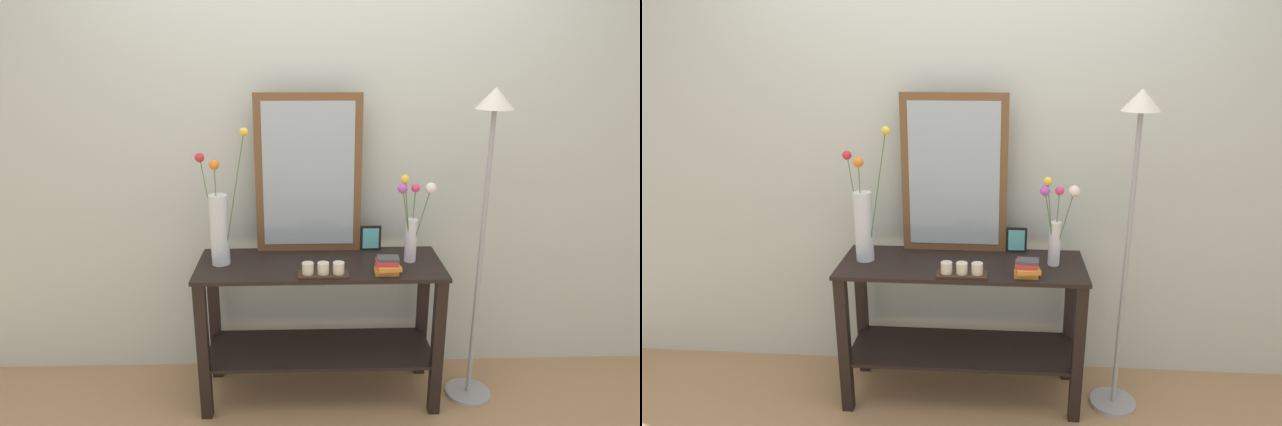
% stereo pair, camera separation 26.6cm
% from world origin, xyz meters
% --- Properties ---
extents(ground_plane, '(7.00, 6.00, 0.02)m').
position_xyz_m(ground_plane, '(0.00, 0.00, -0.01)').
color(ground_plane, '#A87F56').
extents(wall_back, '(6.40, 0.08, 2.70)m').
position_xyz_m(wall_back, '(0.00, 0.34, 1.35)').
color(wall_back, beige).
rests_on(wall_back, ground).
extents(console_table, '(1.25, 0.44, 0.77)m').
position_xyz_m(console_table, '(0.00, 0.00, 0.49)').
color(console_table, black).
rests_on(console_table, ground).
extents(mirror_leaning, '(0.55, 0.03, 0.84)m').
position_xyz_m(mirror_leaning, '(-0.05, 0.19, 1.19)').
color(mirror_leaning, brown).
rests_on(mirror_leaning, console_table).
extents(tall_vase_left, '(0.29, 0.23, 0.70)m').
position_xyz_m(tall_vase_left, '(-0.50, 0.01, 0.98)').
color(tall_vase_left, silver).
rests_on(tall_vase_left, console_table).
extents(vase_right, '(0.19, 0.10, 0.46)m').
position_xyz_m(vase_right, '(0.46, 0.00, 0.98)').
color(vase_right, silver).
rests_on(vase_right, console_table).
extents(candle_tray, '(0.24, 0.09, 0.07)m').
position_xyz_m(candle_tray, '(0.01, -0.16, 0.80)').
color(candle_tray, '#382316').
rests_on(candle_tray, console_table).
extents(picture_frame_small, '(0.11, 0.01, 0.14)m').
position_xyz_m(picture_frame_small, '(0.28, 0.18, 0.84)').
color(picture_frame_small, black).
rests_on(picture_frame_small, console_table).
extents(book_stack, '(0.13, 0.11, 0.08)m').
position_xyz_m(book_stack, '(0.32, -0.14, 0.81)').
color(book_stack, orange).
rests_on(book_stack, console_table).
extents(floor_lamp, '(0.24, 0.24, 1.65)m').
position_xyz_m(floor_lamp, '(0.81, -0.04, 1.12)').
color(floor_lamp, '#9E9EA3').
rests_on(floor_lamp, ground).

